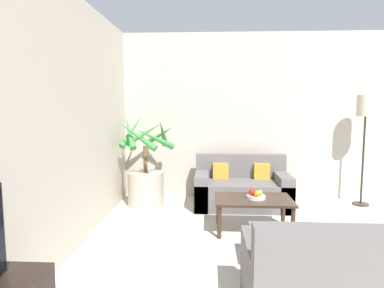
{
  "coord_description": "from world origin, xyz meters",
  "views": [
    {
      "loc": [
        -1.81,
        0.46,
        1.52
      ],
      "look_at": [
        -2.05,
        5.12,
        1.0
      ],
      "focal_mm": 32.0,
      "sensor_mm": 36.0,
      "label": 1
    }
  ],
  "objects": [
    {
      "name": "floor_lamp",
      "position": [
        0.53,
        5.73,
        1.4
      ],
      "size": [
        0.27,
        0.27,
        1.68
      ],
      "color": "#2D2823",
      "rests_on": "ground_plane"
    },
    {
      "name": "apple_red",
      "position": [
        -1.29,
        4.52,
        0.49
      ],
      "size": [
        0.08,
        0.08,
        0.08
      ],
      "color": "red",
      "rests_on": "fruit_bowl"
    },
    {
      "name": "apple_green",
      "position": [
        -1.2,
        4.53,
        0.48
      ],
      "size": [
        0.07,
        0.07,
        0.07
      ],
      "color": "olive",
      "rests_on": "fruit_bowl"
    },
    {
      "name": "wall_left",
      "position": [
        -3.25,
        3.05,
        1.35
      ],
      "size": [
        0.06,
        7.71,
        2.7
      ],
      "color": "#BCB2A3",
      "rests_on": "ground_plane"
    },
    {
      "name": "potted_palm",
      "position": [
        -2.78,
        5.55,
        0.45
      ],
      "size": [
        0.86,
        0.95,
        1.41
      ],
      "color": "#ADA393",
      "rests_on": "ground_plane"
    },
    {
      "name": "ottoman",
      "position": [
        -1.08,
        3.65,
        0.17
      ],
      "size": [
        0.65,
        0.49,
        0.34
      ],
      "color": "#605B5B",
      "rests_on": "ground_plane"
    },
    {
      "name": "sofa_loveseat",
      "position": [
        -1.32,
        5.56,
        0.27
      ],
      "size": [
        1.41,
        0.77,
        0.77
      ],
      "color": "#605B5B",
      "rests_on": "ground_plane"
    },
    {
      "name": "wall_back",
      "position": [
        0.0,
        6.14,
        1.35
      ],
      "size": [
        8.04,
        0.06,
        2.7
      ],
      "color": "#BCB2A3",
      "rests_on": "ground_plane"
    },
    {
      "name": "coffee_table",
      "position": [
        -1.27,
        4.53,
        0.35
      ],
      "size": [
        0.93,
        0.61,
        0.41
      ],
      "color": "#38281E",
      "rests_on": "ground_plane"
    },
    {
      "name": "orange_fruit",
      "position": [
        -1.24,
        4.45,
        0.48
      ],
      "size": [
        0.07,
        0.07,
        0.07
      ],
      "color": "orange",
      "rests_on": "fruit_bowl"
    },
    {
      "name": "armchair",
      "position": [
        -1.09,
        2.77,
        0.27
      ],
      "size": [
        0.9,
        0.84,
        0.8
      ],
      "color": "#605B5B",
      "rests_on": "ground_plane"
    },
    {
      "name": "fruit_bowl",
      "position": [
        -1.24,
        4.52,
        0.43
      ],
      "size": [
        0.23,
        0.23,
        0.04
      ],
      "color": "beige",
      "rests_on": "coffee_table"
    }
  ]
}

